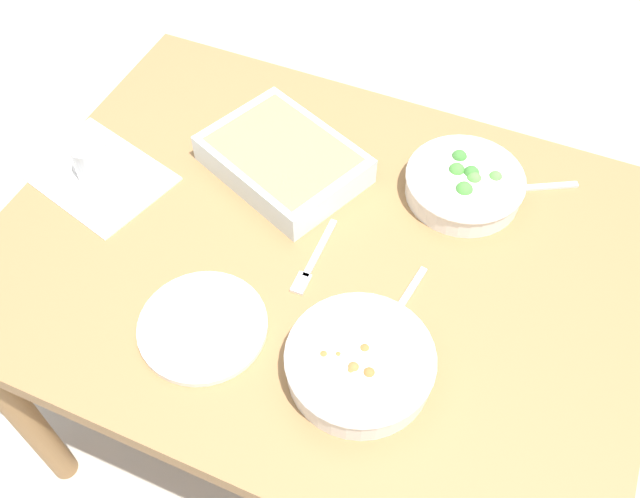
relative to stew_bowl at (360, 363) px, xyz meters
name	(u,v)px	position (x,y,z in m)	size (l,w,h in m)	color
ground_plane	(320,415)	(-0.16, 0.21, -0.77)	(6.00, 6.00, 0.00)	#B2A899
dining_table	(320,277)	(-0.16, 0.21, -0.12)	(1.20, 0.90, 0.74)	olive
placemat	(97,175)	(-0.64, 0.20, -0.03)	(0.28, 0.20, 0.00)	silver
stew_bowl	(360,363)	(0.00, 0.00, 0.00)	(0.24, 0.24, 0.06)	silver
broccoli_bowl	(464,183)	(0.04, 0.44, 0.00)	(0.23, 0.23, 0.06)	silver
baking_dish	(283,158)	(-0.30, 0.36, 0.00)	(0.36, 0.32, 0.06)	silver
drink_cup	(93,162)	(-0.64, 0.20, 0.01)	(0.07, 0.07, 0.08)	#B2BCC6
side_plate	(203,326)	(-0.27, -0.03, -0.03)	(0.22, 0.22, 0.01)	silver
spoon_by_stew	(395,314)	(0.02, 0.13, -0.03)	(0.04, 0.18, 0.01)	silver
spoon_by_broccoli	(522,188)	(0.15, 0.50, -0.03)	(0.16, 0.10, 0.01)	silver
fork_on_table	(313,261)	(-0.16, 0.17, -0.03)	(0.02, 0.18, 0.01)	silver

